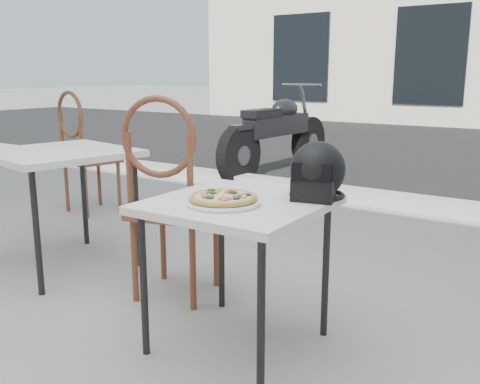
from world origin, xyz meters
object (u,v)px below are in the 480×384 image
Objects in this scene: cafe_chair_main at (169,189)px; cafe_table_main at (238,214)px; pizza at (223,197)px; motorcycle at (277,135)px; plate at (223,202)px; helmet at (317,173)px; cafe_table_side at (60,161)px; cafe_chair_side at (82,146)px.

cafe_table_main is at bearing 144.39° from cafe_chair_main.
pizza is 0.15× the size of motorcycle.
plate is 0.43m from helmet.
cafe_table_side reaches higher than plate.
helmet reaches higher than cafe_table_side.
cafe_chair_main is at bearing 168.43° from helmet.
cafe_chair_main reaches higher than plate.
cafe_table_main is 4.22m from motorcycle.
helmet is 2.86m from cafe_chair_side.
pizza is 1.12× the size of helmet.
cafe_table_main is at bearing -8.71° from cafe_table_side.
motorcycle is (0.46, 2.55, -0.12)m from cafe_chair_side.
plate is at bearing -95.24° from pizza.
motorcycle is at bearing 117.77° from cafe_table_main.
cafe_chair_side is at bearing -97.01° from motorcycle.
cafe_chair_main is at bearing 151.95° from plate.
motorcycle is (-1.96, 3.83, -0.20)m from plate.
cafe_table_main is 0.65× the size of cafe_chair_main.
plate is at bearing 136.37° from cafe_chair_main.
cafe_chair_main is 0.90m from cafe_table_side.
plate is 1.20× the size of pizza.
cafe_chair_side is (-2.41, 1.28, -0.09)m from plate.
cafe_table_side is at bearing 167.38° from helmet.
pizza is (-0.01, -0.09, 0.09)m from cafe_table_main.
pizza is 4.31m from motorcycle.
plate is at bearing -96.58° from cafe_table_main.
helmet reaches higher than pizza.
pizza is at bearing 84.76° from plate.
motorcycle is at bearing 117.07° from plate.
pizza is 0.30× the size of cafe_chair_main.
plate is 0.44× the size of cafe_table_side.
helmet reaches higher than plate.
plate is at bearing -59.77° from motorcycle.
motorcycle is at bearing -90.13° from cafe_chair_side.
cafe_table_main is 2.16× the size of pizza.
cafe_chair_side is at bearing 147.61° from helmet.
plate is (-0.01, -0.09, 0.07)m from cafe_table_main.
helmet is at bearing 165.57° from cafe_chair_main.
pizza reaches higher than plate.
helmet is 0.28× the size of cafe_chair_side.
cafe_table_side is at bearing 171.29° from cafe_table_main.
helmet reaches higher than cafe_table_main.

